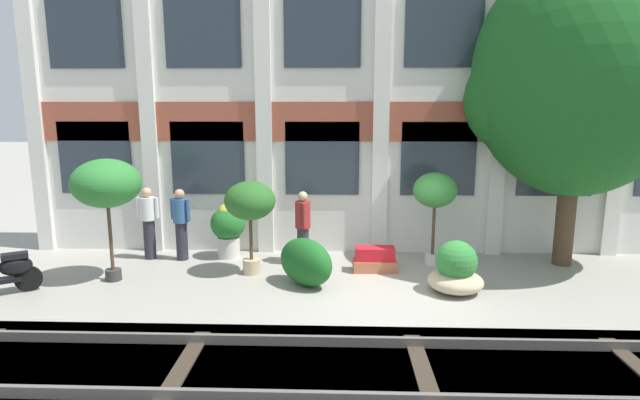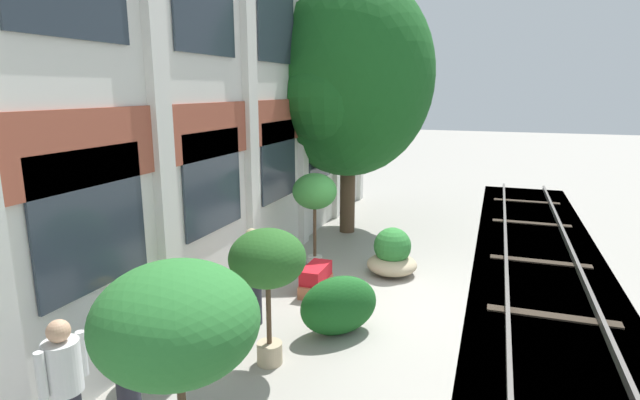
{
  "view_description": "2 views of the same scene",
  "coord_description": "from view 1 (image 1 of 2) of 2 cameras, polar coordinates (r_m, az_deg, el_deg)",
  "views": [
    {
      "loc": [
        -0.99,
        -8.9,
        3.43
      ],
      "look_at": [
        -1.35,
        1.25,
        1.53
      ],
      "focal_mm": 28.0,
      "sensor_mm": 36.0,
      "label": 1
    },
    {
      "loc": [
        -8.52,
        -1.76,
        3.76
      ],
      "look_at": [
        0.41,
        1.4,
        1.66
      ],
      "focal_mm": 28.0,
      "sensor_mm": 36.0,
      "label": 2
    }
  ],
  "objects": [
    {
      "name": "ground_plane",
      "position": [
        9.59,
        7.93,
        -10.48
      ],
      "size": [
        80.0,
        80.0,
        0.0
      ],
      "primitive_type": "plane",
      "color": "#9E998E"
    },
    {
      "name": "scooter_near_curb",
      "position": [
        10.96,
        -32.46,
        -6.97
      ],
      "size": [
        1.2,
        0.86,
        0.98
      ],
      "rotation": [
        0.0,
        0.0,
        3.73
      ],
      "color": "black",
      "rests_on": "ground"
    },
    {
      "name": "potted_plant_wide_bowl",
      "position": [
        9.77,
        15.27,
        -7.82
      ],
      "size": [
        1.04,
        1.04,
        0.99
      ],
      "color": "tan",
      "rests_on": "ground"
    },
    {
      "name": "potted_plant_low_pan",
      "position": [
        10.54,
        -23.23,
        1.63
      ],
      "size": [
        1.32,
        1.32,
        2.45
      ],
      "color": "#333333",
      "rests_on": "ground"
    },
    {
      "name": "apartment_facade",
      "position": [
        11.91,
        6.98,
        14.12
      ],
      "size": [
        16.5,
        0.64,
        8.41
      ],
      "color": "silver",
      "rests_on": "ground"
    },
    {
      "name": "potted_plant_terracotta_small",
      "position": [
        11.04,
        13.0,
        0.81
      ],
      "size": [
        0.94,
        0.94,
        2.05
      ],
      "color": "beige",
      "rests_on": "ground"
    },
    {
      "name": "potted_plant_tall_urn",
      "position": [
        10.27,
        -8.0,
        -0.42
      ],
      "size": [
        1.05,
        1.05,
        1.95
      ],
      "color": "tan",
      "rests_on": "ground"
    },
    {
      "name": "resident_by_doorway",
      "position": [
        11.69,
        -15.61,
        -2.45
      ],
      "size": [
        0.5,
        0.34,
        1.63
      ],
      "rotation": [
        0.0,
        0.0,
        -1.95
      ],
      "color": "#282833",
      "rests_on": "ground"
    },
    {
      "name": "potted_plant_square_trough",
      "position": [
        10.7,
        6.29,
        -6.8
      ],
      "size": [
        0.93,
        0.46,
        0.52
      ],
      "color": "#B76647",
      "rests_on": "ground"
    },
    {
      "name": "rail_tracks",
      "position": [
        7.08,
        10.39,
        -19.81
      ],
      "size": [
        24.14,
        2.8,
        0.43
      ],
      "color": "#4C473F",
      "rests_on": "ground"
    },
    {
      "name": "resident_watching_tracks",
      "position": [
        11.01,
        -1.98,
        -2.88
      ],
      "size": [
        0.34,
        0.52,
        1.62
      ],
      "rotation": [
        0.0,
        0.0,
        -2.93
      ],
      "color": "#282833",
      "rests_on": "ground"
    },
    {
      "name": "potted_plant_fluted_column",
      "position": [
        11.67,
        -10.48,
        -2.98
      ],
      "size": [
        0.79,
        0.79,
        1.27
      ],
      "color": "beige",
      "rests_on": "ground"
    },
    {
      "name": "resident_near_plants",
      "position": [
        11.99,
        -19.01,
        -2.27
      ],
      "size": [
        0.53,
        0.34,
        1.65
      ],
      "rotation": [
        0.0,
        0.0,
        -1.68
      ],
      "color": "#282833",
      "rests_on": "ground"
    },
    {
      "name": "broadleaf_tree",
      "position": [
        11.91,
        27.42,
        12.09
      ],
      "size": [
        4.53,
        4.31,
        6.66
      ],
      "color": "#4C3826",
      "rests_on": "ground"
    },
    {
      "name": "topiary_hedge",
      "position": [
        9.76,
        -1.64,
        -7.1
      ],
      "size": [
        1.41,
        1.41,
        0.93
      ],
      "primitive_type": "ellipsoid",
      "rotation": [
        0.0,
        0.0,
        2.36
      ],
      "color": "#19561E",
      "rests_on": "ground"
    }
  ]
}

